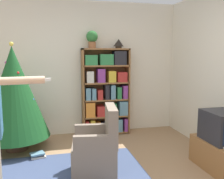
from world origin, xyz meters
TOP-DOWN VIEW (x-y plane):
  - wall_back at (0.00, 2.35)m, footprint 8.00×0.10m
  - bookshelf at (0.57, 2.13)m, footprint 0.93×0.28m
  - tv_stand at (1.77, 0.23)m, footprint 0.49×0.78m
  - television at (1.77, 0.23)m, footprint 0.43×0.51m
  - game_remote at (1.62, -0.00)m, footprint 0.04×0.12m
  - christmas_tree at (-1.07, 1.65)m, footprint 1.10×1.10m
  - armchair at (0.07, 0.46)m, footprint 0.64×0.63m
  - potted_plant at (0.30, 2.14)m, footprint 0.22×0.22m
  - table_lamp at (0.82, 2.14)m, footprint 0.20×0.20m
  - book_pile_near_tree at (-0.72, 1.22)m, footprint 0.26×0.21m

SIDE VIEW (x-z plane):
  - book_pile_near_tree at x=-0.72m, z-range 0.00..0.08m
  - tv_stand at x=1.77m, z-range 0.00..0.40m
  - armchair at x=0.07m, z-range -0.14..0.78m
  - game_remote at x=1.62m, z-range 0.40..0.42m
  - television at x=1.77m, z-range 0.40..0.82m
  - bookshelf at x=0.57m, z-range -0.02..1.67m
  - christmas_tree at x=-1.07m, z-range 0.07..1.85m
  - wall_back at x=0.00m, z-range 0.00..2.60m
  - table_lamp at x=0.82m, z-range 1.70..1.88m
  - potted_plant at x=0.30m, z-range 1.72..2.05m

